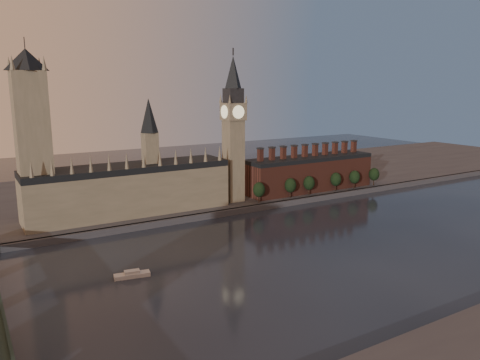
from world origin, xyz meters
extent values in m
plane|color=black|center=(0.00, 0.00, 0.00)|extent=(900.00, 900.00, 0.00)
cube|color=#47474C|center=(0.00, 90.00, 2.00)|extent=(900.00, 4.00, 4.00)
cube|color=#47474C|center=(0.00, 180.00, 2.00)|extent=(900.00, 180.00, 4.00)
cube|color=gray|center=(-65.00, 115.00, 18.00)|extent=(130.00, 30.00, 28.00)
cube|color=black|center=(-65.00, 115.00, 34.00)|extent=(130.00, 30.00, 4.00)
cube|color=gray|center=(-50.00, 115.00, 44.00)|extent=(9.00, 9.00, 24.00)
cone|color=black|center=(-50.00, 115.00, 67.00)|extent=(12.00, 12.00, 22.00)
cone|color=gray|center=(-124.00, 101.00, 41.00)|extent=(2.60, 2.60, 10.00)
cone|color=gray|center=(-113.27, 101.00, 41.00)|extent=(2.60, 2.60, 10.00)
cone|color=gray|center=(-102.55, 101.00, 41.00)|extent=(2.60, 2.60, 10.00)
cone|color=gray|center=(-91.82, 101.00, 41.00)|extent=(2.60, 2.60, 10.00)
cone|color=gray|center=(-81.09, 101.00, 41.00)|extent=(2.60, 2.60, 10.00)
cone|color=gray|center=(-70.36, 101.00, 41.00)|extent=(2.60, 2.60, 10.00)
cone|color=gray|center=(-59.64, 101.00, 41.00)|extent=(2.60, 2.60, 10.00)
cone|color=gray|center=(-48.91, 101.00, 41.00)|extent=(2.60, 2.60, 10.00)
cone|color=gray|center=(-38.18, 101.00, 41.00)|extent=(2.60, 2.60, 10.00)
cone|color=gray|center=(-27.45, 101.00, 41.00)|extent=(2.60, 2.60, 10.00)
cone|color=gray|center=(-16.73, 101.00, 41.00)|extent=(2.60, 2.60, 10.00)
cone|color=gray|center=(-6.00, 101.00, 41.00)|extent=(2.60, 2.60, 10.00)
cube|color=gray|center=(-120.00, 115.00, 49.00)|extent=(18.00, 18.00, 90.00)
cone|color=black|center=(-120.00, 115.00, 100.00)|extent=(24.00, 24.00, 12.00)
cylinder|color=#232326|center=(-120.00, 115.00, 106.00)|extent=(0.50, 0.50, 12.00)
cone|color=gray|center=(-128.00, 107.00, 98.00)|extent=(3.00, 3.00, 8.00)
cone|color=gray|center=(-112.00, 107.00, 98.00)|extent=(3.00, 3.00, 8.00)
cone|color=gray|center=(-128.00, 123.00, 98.00)|extent=(3.00, 3.00, 8.00)
cone|color=gray|center=(-112.00, 123.00, 98.00)|extent=(3.00, 3.00, 8.00)
cube|color=gray|center=(10.00, 110.00, 33.00)|extent=(12.00, 12.00, 58.00)
cube|color=gray|center=(10.00, 110.00, 68.00)|extent=(14.00, 14.00, 12.00)
cube|color=#232326|center=(10.00, 110.00, 79.00)|extent=(11.00, 11.00, 10.00)
cone|color=black|center=(10.00, 110.00, 95.00)|extent=(13.00, 13.00, 22.00)
cylinder|color=#232326|center=(10.00, 110.00, 108.50)|extent=(1.00, 1.00, 5.00)
cylinder|color=beige|center=(10.00, 102.80, 68.00)|extent=(9.00, 0.50, 9.00)
cylinder|color=beige|center=(10.00, 117.20, 68.00)|extent=(9.00, 0.50, 9.00)
cylinder|color=beige|center=(2.80, 110.00, 68.00)|extent=(0.50, 9.00, 9.00)
cylinder|color=beige|center=(17.20, 110.00, 68.00)|extent=(0.50, 9.00, 9.00)
cone|color=gray|center=(3.50, 103.50, 77.00)|extent=(2.00, 2.00, 6.00)
cone|color=gray|center=(16.50, 103.50, 77.00)|extent=(2.00, 2.00, 6.00)
cone|color=gray|center=(3.50, 116.50, 77.00)|extent=(2.00, 2.00, 6.00)
cone|color=gray|center=(16.50, 116.50, 77.00)|extent=(2.00, 2.00, 6.00)
cube|color=brown|center=(80.00, 110.00, 16.00)|extent=(110.00, 25.00, 24.00)
cube|color=black|center=(80.00, 110.00, 29.50)|extent=(110.00, 25.00, 3.00)
cube|color=brown|center=(33.00, 110.00, 35.50)|extent=(3.50, 3.50, 9.00)
cube|color=#232326|center=(33.00, 110.00, 40.50)|extent=(4.20, 4.20, 1.00)
cube|color=brown|center=(43.44, 110.00, 35.50)|extent=(3.50, 3.50, 9.00)
cube|color=#232326|center=(43.44, 110.00, 40.50)|extent=(4.20, 4.20, 1.00)
cube|color=brown|center=(53.89, 110.00, 35.50)|extent=(3.50, 3.50, 9.00)
cube|color=#232326|center=(53.89, 110.00, 40.50)|extent=(4.20, 4.20, 1.00)
cube|color=brown|center=(64.33, 110.00, 35.50)|extent=(3.50, 3.50, 9.00)
cube|color=#232326|center=(64.33, 110.00, 40.50)|extent=(4.20, 4.20, 1.00)
cube|color=brown|center=(74.78, 110.00, 35.50)|extent=(3.50, 3.50, 9.00)
cube|color=#232326|center=(74.78, 110.00, 40.50)|extent=(4.20, 4.20, 1.00)
cube|color=brown|center=(85.22, 110.00, 35.50)|extent=(3.50, 3.50, 9.00)
cube|color=#232326|center=(85.22, 110.00, 40.50)|extent=(4.20, 4.20, 1.00)
cube|color=brown|center=(95.67, 110.00, 35.50)|extent=(3.50, 3.50, 9.00)
cube|color=#232326|center=(95.67, 110.00, 40.50)|extent=(4.20, 4.20, 1.00)
cube|color=brown|center=(106.11, 110.00, 35.50)|extent=(3.50, 3.50, 9.00)
cube|color=#232326|center=(106.11, 110.00, 40.50)|extent=(4.20, 4.20, 1.00)
cube|color=brown|center=(116.56, 110.00, 35.50)|extent=(3.50, 3.50, 9.00)
cube|color=#232326|center=(116.56, 110.00, 40.50)|extent=(4.20, 4.20, 1.00)
cube|color=brown|center=(127.00, 110.00, 35.50)|extent=(3.50, 3.50, 9.00)
cube|color=#232326|center=(127.00, 110.00, 40.50)|extent=(4.20, 4.20, 1.00)
cylinder|color=black|center=(22.24, 95.07, 7.00)|extent=(0.80, 0.80, 6.00)
ellipsoid|color=black|center=(22.24, 95.07, 13.50)|extent=(8.60, 8.60, 10.75)
cylinder|color=black|center=(50.33, 95.47, 7.00)|extent=(0.80, 0.80, 6.00)
ellipsoid|color=black|center=(50.33, 95.47, 13.50)|extent=(8.60, 8.60, 10.75)
cylinder|color=black|center=(67.35, 94.73, 7.00)|extent=(0.80, 0.80, 6.00)
ellipsoid|color=black|center=(67.35, 94.73, 13.50)|extent=(8.60, 8.60, 10.75)
cylinder|color=black|center=(94.62, 95.10, 7.00)|extent=(0.80, 0.80, 6.00)
ellipsoid|color=black|center=(94.62, 95.10, 13.50)|extent=(8.60, 8.60, 10.75)
cylinder|color=black|center=(113.87, 94.21, 7.00)|extent=(0.80, 0.80, 6.00)
ellipsoid|color=black|center=(113.87, 94.21, 13.50)|extent=(8.60, 8.60, 10.75)
cylinder|color=black|center=(136.42, 94.55, 7.00)|extent=(0.80, 0.80, 6.00)
ellipsoid|color=black|center=(136.42, 94.55, 13.50)|extent=(8.60, 8.60, 10.75)
cube|color=#1D2E27|center=(-149.50, -5.00, 10.90)|extent=(1.00, 200.00, 1.30)
cube|color=silver|center=(-94.83, 22.47, 0.92)|extent=(16.61, 7.32, 1.84)
cube|color=silver|center=(-94.83, 22.47, 2.52)|extent=(7.38, 4.59, 1.38)
camera|label=1|loc=(-156.09, -174.54, 85.77)|focal=35.00mm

